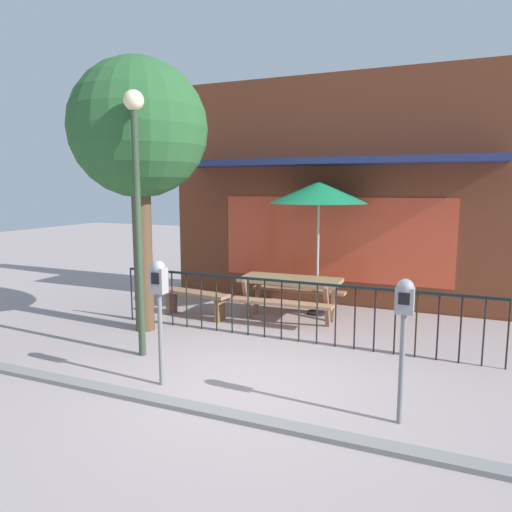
{
  "coord_description": "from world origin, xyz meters",
  "views": [
    {
      "loc": [
        2.36,
        -5.14,
        2.42
      ],
      "look_at": [
        -0.75,
        2.17,
        1.26
      ],
      "focal_mm": 33.59,
      "sensor_mm": 36.0,
      "label": 1
    }
  ],
  "objects": [
    {
      "name": "ground",
      "position": [
        0.0,
        0.0,
        0.0
      ],
      "size": [
        40.0,
        40.0,
        0.0
      ],
      "primitive_type": "plane",
      "color": "#A49494"
    },
    {
      "name": "street_lamp",
      "position": [
        -1.75,
        0.33,
        2.44
      ],
      "size": [
        0.28,
        0.28,
        3.7
      ],
      "color": "#2F422D",
      "rests_on": "ground"
    },
    {
      "name": "street_tree",
      "position": [
        -2.46,
        1.37,
        3.29
      ],
      "size": [
        2.21,
        2.21,
        4.44
      ],
      "color": "brown",
      "rests_on": "ground"
    },
    {
      "name": "parking_meter_near",
      "position": [
        -0.9,
        -0.45,
        1.19
      ],
      "size": [
        0.18,
        0.17,
        1.54
      ],
      "color": "slate",
      "rests_on": "ground"
    },
    {
      "name": "patio_bench",
      "position": [
        -2.09,
        2.41,
        0.35
      ],
      "size": [
        1.43,
        0.5,
        0.48
      ],
      "color": "#977051",
      "rests_on": "ground"
    },
    {
      "name": "pub_storefront",
      "position": [
        0.0,
        4.58,
        2.32
      ],
      "size": [
        7.23,
        1.51,
        4.62
      ],
      "color": "#4C2010",
      "rests_on": "ground"
    },
    {
      "name": "parking_meter_far",
      "position": [
        1.9,
        -0.3,
        1.17
      ],
      "size": [
        0.18,
        0.17,
        1.52
      ],
      "color": "slate",
      "rests_on": "ground"
    },
    {
      "name": "patio_umbrella",
      "position": [
        -0.05,
        3.48,
        2.29
      ],
      "size": [
        1.86,
        1.86,
        2.51
      ],
      "color": "black",
      "rests_on": "ground"
    },
    {
      "name": "patio_fence_front",
      "position": [
        -0.0,
        1.77,
        0.66
      ],
      "size": [
        6.09,
        0.04,
        0.97
      ],
      "color": "black",
      "rests_on": "ground"
    },
    {
      "name": "curb_edge",
      "position": [
        0.0,
        -0.88,
        0.0
      ],
      "size": [
        10.12,
        0.2,
        0.11
      ],
      "primitive_type": "cube",
      "color": "gray",
      "rests_on": "ground"
    },
    {
      "name": "picnic_table_left",
      "position": [
        -0.39,
        2.91,
        0.61
      ],
      "size": [
        1.84,
        1.42,
        0.79
      ],
      "color": "#947651",
      "rests_on": "ground"
    }
  ]
}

